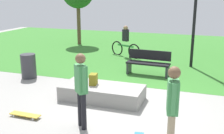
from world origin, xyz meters
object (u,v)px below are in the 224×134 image
at_px(backpack_on_ledge, 93,79).
at_px(skater_watching, 81,85).
at_px(concrete_ledge, 102,93).
at_px(skateboard_by_ledge, 25,115).
at_px(trash_bin, 29,66).
at_px(skater_performing_trick, 172,104).
at_px(park_bench_far_left, 148,62).
at_px(cyclist_on_bicycle, 125,44).

distance_m(backpack_on_ledge, skater_watching, 1.85).
relative_size(backpack_on_ledge, skater_watching, 0.18).
distance_m(concrete_ledge, skateboard_by_ledge, 2.21).
relative_size(concrete_ledge, trash_bin, 2.68).
bearing_deg(skateboard_by_ledge, skater_watching, -0.29).
distance_m(concrete_ledge, backpack_on_ledge, 0.46).
height_order(concrete_ledge, skater_performing_trick, skater_performing_trick).
height_order(skater_performing_trick, park_bench_far_left, skater_performing_trick).
height_order(concrete_ledge, skater_watching, skater_watching).
height_order(backpack_on_ledge, cyclist_on_bicycle, cyclist_on_bicycle).
height_order(backpack_on_ledge, skater_performing_trick, skater_performing_trick).
distance_m(skateboard_by_ledge, park_bench_far_left, 5.11).
bearing_deg(skater_performing_trick, concrete_ledge, 135.80).
height_order(skater_performing_trick, skater_watching, skater_performing_trick).
distance_m(skateboard_by_ledge, cyclist_on_bicycle, 7.32).
bearing_deg(skater_performing_trick, skater_watching, 167.91).
xyz_separation_m(backpack_on_ledge, trash_bin, (-3.00, 1.11, -0.15)).
distance_m(concrete_ledge, skater_watching, 1.91).
bearing_deg(park_bench_far_left, concrete_ledge, -103.76).
xyz_separation_m(backpack_on_ledge, cyclist_on_bicycle, (-0.69, 5.56, 0.05)).
bearing_deg(backpack_on_ledge, cyclist_on_bicycle, -2.64).
relative_size(skater_performing_trick, cyclist_on_bicycle, 1.04).
relative_size(concrete_ledge, skater_watching, 1.35).
bearing_deg(cyclist_on_bicycle, trash_bin, -117.43).
distance_m(park_bench_far_left, trash_bin, 4.37).
relative_size(backpack_on_ledge, skater_performing_trick, 0.18).
height_order(backpack_on_ledge, skater_watching, skater_watching).
bearing_deg(cyclist_on_bicycle, skater_watching, -81.11).
xyz_separation_m(skateboard_by_ledge, cyclist_on_bicycle, (0.42, 7.29, 0.57)).
xyz_separation_m(skater_watching, cyclist_on_bicycle, (-1.14, 7.29, -0.38)).
bearing_deg(trash_bin, backpack_on_ledge, -20.32).
relative_size(skater_watching, skateboard_by_ledge, 2.16).
distance_m(skater_performing_trick, trash_bin, 6.42).
bearing_deg(skater_performing_trick, park_bench_far_left, 106.48).
xyz_separation_m(concrete_ledge, backpack_on_ledge, (-0.28, 0.02, 0.37)).
distance_m(concrete_ledge, skater_performing_trick, 3.20).
relative_size(skater_watching, trash_bin, 1.98).
xyz_separation_m(skater_performing_trick, skater_watching, (-2.04, 0.44, -0.00)).
xyz_separation_m(skater_watching, trash_bin, (-3.45, 2.85, -0.58)).
relative_size(concrete_ledge, park_bench_far_left, 1.44).
distance_m(skater_performing_trick, cyclist_on_bicycle, 8.37).
bearing_deg(skater_watching, cyclist_on_bicycle, 98.89).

